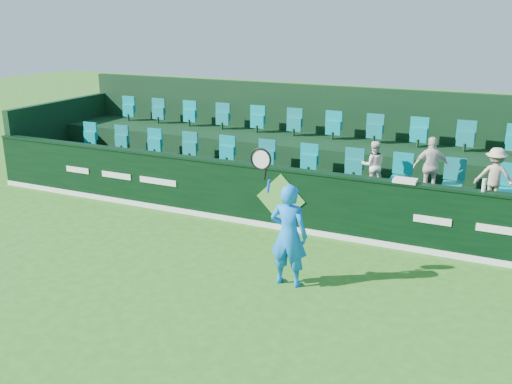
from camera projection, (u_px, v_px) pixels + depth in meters
The scene contains 13 objects.
ground at pixel (184, 312), 8.85m from camera, with size 60.00×60.00×0.00m, color #286718.
sponsor_hoarding at pixel (283, 199), 12.10m from camera, with size 16.00×0.25×1.35m.
stand_tier_front at pixel (301, 196), 13.14m from camera, with size 16.00×2.00×0.80m, color black.
stand_tier_back at pixel (327, 167), 14.71m from camera, with size 16.00×1.80×1.30m, color black.
stand_rear at pixel (333, 142), 14.92m from camera, with size 16.00×4.10×2.60m.
seat_row_front at pixel (308, 163), 13.28m from camera, with size 13.50×0.50×0.60m, color #04878D.
seat_row_back at pixel (332, 129), 14.68m from camera, with size 13.50×0.50×0.60m, color #04878D.
tennis_player at pixel (288, 234), 9.50m from camera, with size 1.01×0.44×2.38m.
spectator_left at pixel (373, 165), 12.22m from camera, with size 0.51×0.40×1.05m, color white.
spectator_middle at pixel (431, 167), 11.71m from camera, with size 0.73×0.30×1.24m, color silver.
spectator_right at pixel (495, 176), 11.23m from camera, with size 0.73×0.42×1.14m, color tan.
towel at pixel (405, 180), 10.88m from camera, with size 0.44×0.28×0.07m, color silver.
drinks_bottle at pixel (484, 185), 10.29m from camera, with size 0.08×0.08×0.24m, color silver.
Camera 1 is at (4.35, -6.67, 4.42)m, focal length 40.00 mm.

